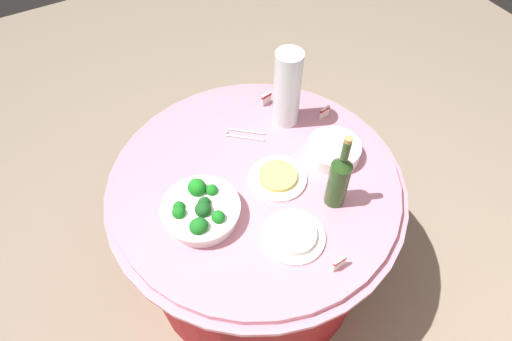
{
  "coord_description": "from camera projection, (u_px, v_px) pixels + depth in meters",
  "views": [
    {
      "loc": [
        0.5,
        0.88,
        2.07
      ],
      "look_at": [
        0.0,
        0.0,
        0.79
      ],
      "focal_mm": 30.78,
      "sensor_mm": 36.0,
      "label": 1
    }
  ],
  "objects": [
    {
      "name": "plate_stack",
      "position": [
        334.0,
        150.0,
        1.72
      ],
      "size": [
        0.21,
        0.21,
        0.06
      ],
      "color": "white",
      "rests_on": "buffet_table"
    },
    {
      "name": "label_placard_mid",
      "position": [
        266.0,
        98.0,
        1.91
      ],
      "size": [
        0.05,
        0.02,
        0.05
      ],
      "color": "white",
      "rests_on": "buffet_table"
    },
    {
      "name": "food_plate_rice",
      "position": [
        294.0,
        235.0,
        1.51
      ],
      "size": [
        0.22,
        0.22,
        0.03
      ],
      "color": "white",
      "rests_on": "buffet_table"
    },
    {
      "name": "wine_bottle",
      "position": [
        339.0,
        179.0,
        1.51
      ],
      "size": [
        0.07,
        0.07,
        0.34
      ],
      "color": "#24441A",
      "rests_on": "buffet_table"
    },
    {
      "name": "decorative_fruit_vase",
      "position": [
        287.0,
        93.0,
        1.75
      ],
      "size": [
        0.11,
        0.11,
        0.34
      ],
      "color": "silver",
      "rests_on": "buffet_table"
    },
    {
      "name": "serving_tongs",
      "position": [
        244.0,
        134.0,
        1.81
      ],
      "size": [
        0.15,
        0.14,
        0.01
      ],
      "color": "silver",
      "rests_on": "buffet_table"
    },
    {
      "name": "food_plate_noodles",
      "position": [
        278.0,
        177.0,
        1.66
      ],
      "size": [
        0.22,
        0.22,
        0.03
      ],
      "color": "white",
      "rests_on": "buffet_table"
    },
    {
      "name": "buffet_table",
      "position": [
        256.0,
        228.0,
        1.96
      ],
      "size": [
        1.16,
        1.16,
        0.74
      ],
      "color": "maroon",
      "rests_on": "ground_plane"
    },
    {
      "name": "label_placard_front",
      "position": [
        339.0,
        263.0,
        1.42
      ],
      "size": [
        0.05,
        0.01,
        0.05
      ],
      "color": "white",
      "rests_on": "buffet_table"
    },
    {
      "name": "ground_plane",
      "position": [
        256.0,
        266.0,
        2.25
      ],
      "size": [
        6.0,
        6.0,
        0.0
      ],
      "primitive_type": "plane",
      "color": "gray"
    },
    {
      "name": "label_placard_rear",
      "position": [
        325.0,
        112.0,
        1.86
      ],
      "size": [
        0.05,
        0.02,
        0.05
      ],
      "color": "white",
      "rests_on": "buffet_table"
    },
    {
      "name": "broccoli_bowl",
      "position": [
        201.0,
        211.0,
        1.53
      ],
      "size": [
        0.28,
        0.28,
        0.11
      ],
      "color": "white",
      "rests_on": "buffet_table"
    }
  ]
}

